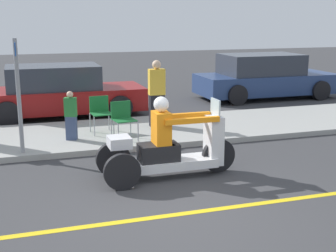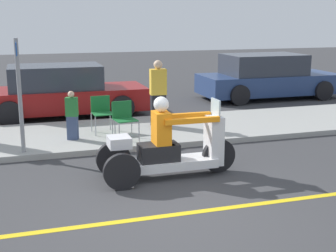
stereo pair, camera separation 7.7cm
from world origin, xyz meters
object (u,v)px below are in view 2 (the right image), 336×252
parked_car_lot_center (62,92)px  folding_chair_set_back (102,110)px  motorcycle_trike (168,149)px  spectator_near_curb (72,116)px  folding_chair_curbside (124,116)px  parked_car_lot_far (267,77)px  street_sign (19,91)px  spectator_far_back (158,95)px

parked_car_lot_center → folding_chair_set_back: bearing=-75.7°
motorcycle_trike → parked_car_lot_center: (-1.31, 5.73, 0.17)m
spectator_near_curb → folding_chair_curbside: bearing=-17.5°
parked_car_lot_far → folding_chair_set_back: bearing=-150.0°
parked_car_lot_center → street_sign: bearing=-105.6°
motorcycle_trike → folding_chair_set_back: (-0.64, 3.07, 0.13)m
spectator_far_back → parked_car_lot_far: 5.85m
spectator_far_back → street_sign: 3.44m
parked_car_lot_far → street_sign: street_sign is taller
motorcycle_trike → parked_car_lot_center: motorcycle_trike is taller
parked_car_lot_far → folding_chair_curbside: bearing=-143.1°
motorcycle_trike → parked_car_lot_center: bearing=102.9°
spectator_far_back → folding_chair_curbside: size_ratio=1.94×
spectator_far_back → street_sign: bearing=-156.7°
spectator_near_curb → street_sign: size_ratio=0.48×
motorcycle_trike → street_sign: 3.16m
folding_chair_set_back → street_sign: 2.21m
folding_chair_curbside → spectator_near_curb: bearing=162.5°
parked_car_lot_far → street_sign: bearing=-149.1°
spectator_near_curb → parked_car_lot_far: bearing=30.4°
folding_chair_set_back → parked_car_lot_far: 7.13m
folding_chair_set_back → motorcycle_trike: bearing=-78.3°
folding_chair_curbside → folding_chair_set_back: bearing=113.1°
folding_chair_curbside → street_sign: (-2.08, -0.36, 0.69)m
spectator_far_back → parked_car_lot_center: 3.23m
parked_car_lot_center → street_sign: street_sign is taller
spectator_far_back → street_sign: size_ratio=0.72×
motorcycle_trike → folding_chair_set_back: 3.14m
spectator_near_curb → motorcycle_trike: bearing=-62.6°
folding_chair_set_back → parked_car_lot_center: 2.74m
folding_chair_set_back → street_sign: (-1.74, -1.16, 0.69)m
spectator_near_curb → parked_car_lot_center: (0.04, 3.13, 0.04)m
motorcycle_trike → parked_car_lot_far: bearing=50.2°
folding_chair_curbside → parked_car_lot_center: size_ratio=0.18×
motorcycle_trike → spectator_far_back: (0.75, 3.26, 0.39)m
spectator_far_back → parked_car_lot_center: size_ratio=0.36×
spectator_far_back → parked_car_lot_center: bearing=129.9°
motorcycle_trike → street_sign: bearing=141.3°
spectator_near_curb → spectator_far_back: (2.10, 0.66, 0.26)m
folding_chair_curbside → street_sign: 2.22m
motorcycle_trike → spectator_far_back: size_ratio=1.53×
spectator_far_back → parked_car_lot_far: size_ratio=0.34×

